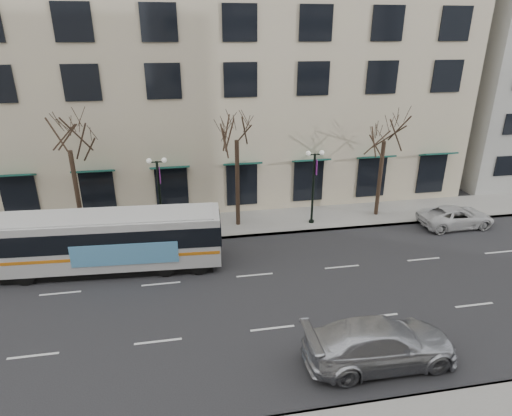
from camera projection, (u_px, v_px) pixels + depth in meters
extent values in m
plane|color=black|center=(263.00, 299.00, 21.16)|extent=(160.00, 160.00, 0.00)
cube|color=gray|center=(308.00, 219.00, 30.14)|extent=(80.00, 4.00, 0.15)
cube|color=#C4B795|center=(192.00, 36.00, 35.41)|extent=(40.00, 20.00, 24.00)
cylinder|color=black|center=(78.00, 196.00, 26.46)|extent=(0.28, 0.28, 5.74)
cylinder|color=black|center=(237.00, 185.00, 28.05)|extent=(0.28, 0.28, 5.95)
cylinder|color=black|center=(380.00, 180.00, 29.77)|extent=(0.28, 0.28, 5.46)
cylinder|color=black|center=(160.00, 200.00, 26.86)|extent=(0.16, 0.16, 5.00)
cylinder|color=black|center=(163.00, 233.00, 27.76)|extent=(0.36, 0.36, 0.30)
cube|color=black|center=(157.00, 162.00, 25.93)|extent=(0.90, 0.06, 0.06)
sphere|color=silver|center=(149.00, 161.00, 25.82)|extent=(0.32, 0.32, 0.32)
sphere|color=silver|center=(164.00, 160.00, 25.97)|extent=(0.32, 0.32, 0.32)
cube|color=#78227F|center=(160.00, 175.00, 26.28)|extent=(0.04, 0.45, 1.00)
cylinder|color=black|center=(313.00, 190.00, 28.49)|extent=(0.16, 0.16, 5.00)
cylinder|color=black|center=(311.00, 222.00, 29.38)|extent=(0.36, 0.36, 0.30)
cube|color=black|center=(315.00, 154.00, 27.56)|extent=(0.90, 0.06, 0.06)
sphere|color=silver|center=(308.00, 153.00, 27.45)|extent=(0.32, 0.32, 0.32)
sphere|color=silver|center=(322.00, 153.00, 27.60)|extent=(0.32, 0.32, 0.32)
cube|color=#78227F|center=(316.00, 167.00, 27.91)|extent=(0.04, 0.45, 1.00)
cube|color=silver|center=(109.00, 239.00, 23.21)|extent=(12.11, 3.29, 2.75)
cube|color=black|center=(113.00, 264.00, 23.80)|extent=(11.14, 2.92, 0.45)
cube|color=black|center=(114.00, 232.00, 23.08)|extent=(11.64, 3.30, 1.10)
cube|color=orange|center=(110.00, 247.00, 23.39)|extent=(12.00, 3.31, 0.18)
cube|color=#579FD4|center=(125.00, 254.00, 22.21)|extent=(5.49, 0.38, 1.20)
cube|color=silver|center=(106.00, 216.00, 22.68)|extent=(11.50, 3.00, 0.08)
cylinder|color=black|center=(25.00, 276.00, 22.20)|extent=(1.01, 0.34, 1.00)
cylinder|color=black|center=(40.00, 255.00, 24.31)|extent=(1.01, 0.34, 1.00)
cylinder|color=black|center=(166.00, 268.00, 22.99)|extent=(1.01, 0.34, 1.00)
cylinder|color=black|center=(169.00, 248.00, 25.10)|extent=(1.01, 0.34, 1.00)
cylinder|color=black|center=(199.00, 266.00, 23.18)|extent=(1.01, 0.34, 1.00)
cylinder|color=black|center=(199.00, 246.00, 25.29)|extent=(1.01, 0.34, 1.00)
imported|color=#B3B5BC|center=(380.00, 343.00, 16.83)|extent=(6.14, 2.50, 1.78)
imported|color=silver|center=(456.00, 217.00, 28.91)|extent=(5.07, 2.40, 1.40)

